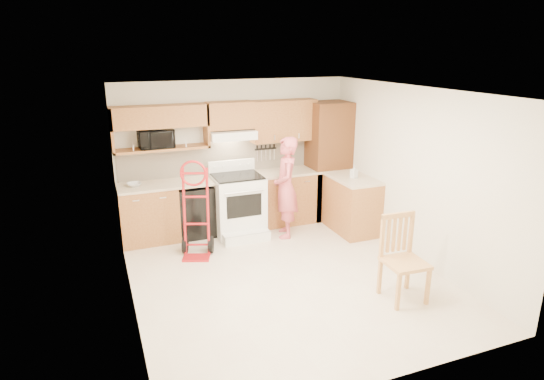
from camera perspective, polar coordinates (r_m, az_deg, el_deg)
floor at (r=6.46m, az=1.65°, el=-10.69°), size 4.00×4.50×0.02m
ceiling at (r=5.73m, az=1.87°, el=12.18°), size 4.00×4.50×0.02m
wall_back at (r=8.03m, az=-4.60°, el=4.49°), size 4.00×0.02×2.50m
wall_front at (r=4.13m, az=14.27°, el=-8.59°), size 4.00×0.02×2.50m
wall_left at (r=5.54m, az=-17.77°, el=-2.19°), size 0.02×4.50×2.50m
wall_right at (r=6.98m, az=17.11°, el=1.83°), size 0.02×4.50×2.50m
backsplash at (r=8.02m, az=-4.54°, el=4.10°), size 3.92×0.03×0.55m
lower_cab_left at (r=7.67m, az=-14.92°, el=-2.91°), size 0.90×0.60×0.90m
dishwasher at (r=7.78m, az=-9.43°, el=-2.44°), size 0.60×0.60×0.85m
lower_cab_right at (r=8.24m, az=1.69°, el=-0.92°), size 1.14×0.60×0.90m
countertop_left at (r=7.56m, az=-12.94°, el=0.70°), size 1.50×0.63×0.04m
countertop_right at (r=8.10m, az=1.72°, el=2.24°), size 1.14×0.63×0.04m
cab_return_right at (r=7.94m, az=9.76°, el=-1.86°), size 0.60×1.00×0.90m
countertop_return at (r=7.80m, az=9.93°, el=1.40°), size 0.63×1.00×0.04m
pantry_tall at (r=8.42m, az=6.88°, el=3.61°), size 0.70×0.60×2.10m
upper_cab_left at (r=7.47m, az=-13.65°, el=8.80°), size 1.50×0.33×0.34m
upper_shelf_mw at (r=7.56m, az=-13.38°, el=4.97°), size 1.50×0.33×0.04m
upper_cab_center at (r=7.71m, az=-5.20°, el=9.15°), size 0.76×0.33×0.44m
upper_cab_right at (r=8.04m, az=1.40°, el=8.54°), size 1.14×0.33×0.70m
range_hood at (r=7.70m, az=-5.00°, el=6.81°), size 0.76×0.46×0.14m
knife_strip at (r=8.15m, az=-0.78°, el=4.66°), size 0.40×0.05×0.29m
microwave at (r=7.51m, az=-14.10°, el=6.15°), size 0.55×0.39×0.29m
range at (r=7.66m, az=-4.10°, el=-1.25°), size 0.80×1.06×1.19m
person at (r=7.50m, az=1.72°, el=0.29°), size 0.56×0.70×1.66m
hand_truck at (r=6.89m, az=-9.42°, el=-2.96°), size 0.66×0.63×1.33m
dining_chair at (r=5.92m, az=16.08°, el=-8.24°), size 0.50×0.55×1.07m
soap_bottle at (r=7.75m, az=10.06°, el=2.25°), size 0.12×0.12×0.21m
bowl at (r=7.50m, az=-16.59°, el=0.65°), size 0.25×0.25×0.05m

